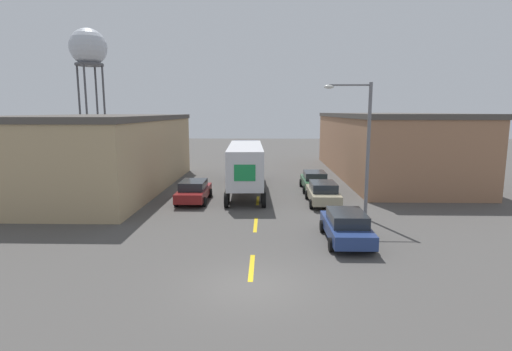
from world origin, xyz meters
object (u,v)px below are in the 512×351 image
parked_car_right_mid (323,193)px  parked_car_left_far (194,191)px  parked_car_right_far (314,180)px  semi_truck (246,162)px  parked_car_right_near (346,226)px  street_lamp (363,141)px  water_tower (88,49)px

parked_car_right_mid → parked_car_left_far: bearing=177.5°
parked_car_right_far → parked_car_right_mid: 4.86m
semi_truck → parked_car_left_far: size_ratio=2.82×
parked_car_right_near → street_lamp: bearing=68.8°
parked_car_left_far → street_lamp: bearing=-21.6°
semi_truck → parked_car_left_far: bearing=-131.6°
water_tower → street_lamp: (30.64, -34.39, -10.28)m
parked_car_left_far → water_tower: bearing=123.5°
parked_car_right_mid → parked_car_right_near: (0.00, -8.10, 0.00)m
semi_truck → water_tower: 37.15m
parked_car_right_far → water_tower: 41.23m
parked_car_right_near → water_tower: size_ratio=0.27×
semi_truck → parked_car_right_mid: 7.39m
semi_truck → street_lamp: street_lamp is taller
parked_car_right_far → parked_car_left_far: bearing=-153.7°
parked_car_right_far → parked_car_right_near: same height
parked_car_right_mid → water_tower: 44.42m
semi_truck → street_lamp: (7.20, -8.47, 2.33)m
parked_car_right_mid → water_tower: (-28.99, 30.56, 14.12)m
parked_car_right_near → street_lamp: (1.65, 4.27, 3.84)m
parked_car_left_far → street_lamp: 12.09m
parked_car_left_far → parked_car_right_near: size_ratio=1.00×
semi_truck → parked_car_right_near: semi_truck is taller
parked_car_right_mid → street_lamp: size_ratio=0.60×
semi_truck → parked_car_left_far: semi_truck is taller
parked_car_right_far → street_lamp: 9.64m
parked_car_right_mid → water_tower: water_tower is taller
parked_car_left_far → street_lamp: size_ratio=0.60×
water_tower → street_lamp: bearing=-48.3°
street_lamp → parked_car_right_far: bearing=100.8°
semi_truck → parked_car_right_far: bearing=-0.1°
parked_car_right_near → parked_car_right_far: bearing=90.0°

